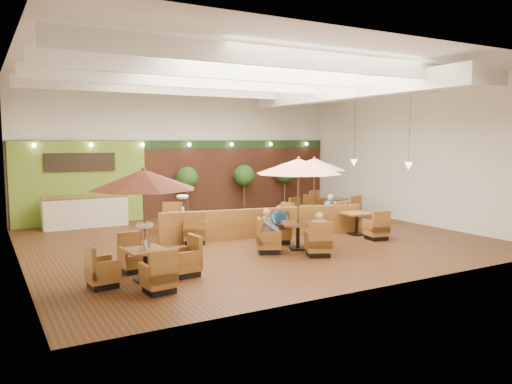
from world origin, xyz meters
TOP-DOWN VIEW (x-y plane):
  - room at (0.25, 1.22)m, footprint 14.04×14.00m
  - service_counter at (-4.40, 5.10)m, footprint 3.00×0.75m
  - booth_divider at (0.46, 0.17)m, footprint 6.97×1.49m
  - table_0 at (-4.59, -3.02)m, footprint 2.62×2.62m
  - table_1 at (0.31, -1.90)m, footprint 2.72×2.89m
  - table_2 at (3.20, 1.28)m, footprint 2.55×2.68m
  - table_3 at (-1.98, 1.40)m, footprint 1.24×3.00m
  - table_4 at (3.43, -0.99)m, footprint 0.99×2.67m
  - table_5 at (4.86, 2.44)m, footprint 2.04×2.91m
  - topiary_0 at (-0.27, 5.30)m, footprint 0.92×0.92m
  - topiary_1 at (2.40, 5.30)m, footprint 0.93×0.93m
  - topiary_2 at (4.52, 5.30)m, footprint 0.95×0.95m
  - diner_0 at (0.38, -2.91)m, footprint 0.43×0.40m
  - diner_1 at (0.38, -0.89)m, footprint 0.40×0.36m
  - diner_2 at (-0.63, -1.90)m, footprint 0.45×0.47m
  - diner_3 at (3.26, 0.33)m, footprint 0.45×0.41m
  - diner_4 at (3.26, 0.33)m, footprint 0.42×0.36m

SIDE VIEW (x-z plane):
  - table_4 at x=3.43m, z-range -0.12..0.86m
  - table_5 at x=4.86m, z-range -0.13..0.90m
  - booth_divider at x=0.46m, z-range 0.00..0.98m
  - table_3 at x=-1.98m, z-range -0.30..1.31m
  - service_counter at x=-4.40m, z-range -0.01..1.17m
  - diner_1 at x=0.38m, z-range 0.37..1.11m
  - diner_0 at x=0.38m, z-range 0.36..1.15m
  - diner_4 at x=3.26m, z-range 0.36..1.16m
  - diner_3 at x=3.26m, z-range 0.35..1.19m
  - diner_2 at x=-0.63m, z-range 0.35..1.19m
  - topiary_0 at x=-0.27m, z-range 0.52..2.66m
  - topiary_1 at x=2.40m, z-range 0.53..2.68m
  - topiary_2 at x=4.52m, z-range 0.54..2.75m
  - table_0 at x=-4.59m, z-range 0.46..3.11m
  - table_2 at x=3.20m, z-range 0.58..3.19m
  - table_1 at x=0.31m, z-range 0.60..3.36m
  - room at x=0.25m, z-range 0.87..6.39m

